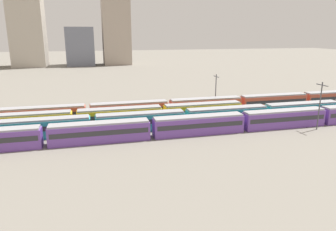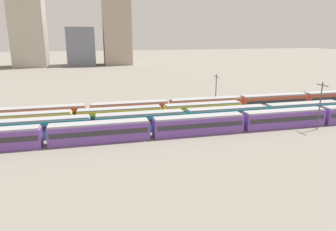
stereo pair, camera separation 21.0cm
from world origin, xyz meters
name	(u,v)px [view 1 (the left image)]	position (x,y,z in m)	size (l,w,h in m)	color
ground_plane	(41,134)	(0.00, 7.80, 0.00)	(600.00, 600.00, 0.00)	slate
train_track_0	(243,121)	(39.49, 0.00, 1.90)	(112.50, 3.06, 3.75)	#6B429E
train_track_1	(227,115)	(38.35, 5.20, 1.90)	(93.60, 3.06, 3.75)	teal
train_track_2	(120,116)	(15.83, 10.40, 1.90)	(55.80, 3.06, 3.75)	yellow
train_track_3	(206,105)	(37.45, 15.60, 1.90)	(93.60, 3.06, 3.75)	#BC4C38
catenary_pole_0	(320,104)	(54.74, -3.13, 5.46)	(0.24, 3.20, 9.82)	#4C4C51
catenary_pole_1	(216,90)	(41.32, 18.78, 5.08)	(0.24, 3.20, 9.09)	#4C4C51
distant_building_1	(27,20)	(-22.49, 146.42, 26.50)	(18.19, 20.01, 53.00)	#B2A899
distant_building_2	(80,46)	(6.13, 146.42, 11.32)	(16.25, 19.60, 22.65)	slate
distant_building_3	(116,24)	(28.10, 146.42, 24.35)	(16.65, 15.73, 48.70)	#A89989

